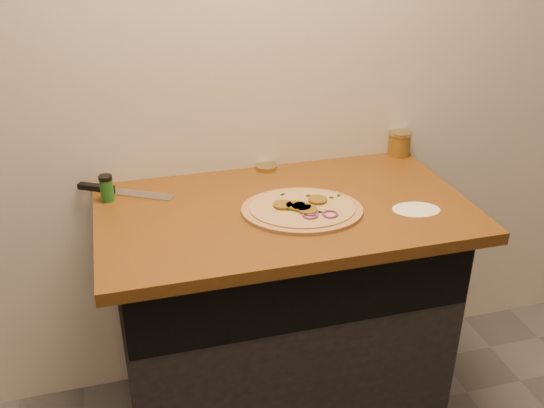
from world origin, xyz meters
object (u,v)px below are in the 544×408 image
object	(u,v)px
pizza	(302,209)
chefs_knife	(117,191)
spice_shaker	(107,188)
salsa_jar	(400,143)

from	to	relation	value
pizza	chefs_knife	world-z (taller)	pizza
chefs_knife	spice_shaker	world-z (taller)	spice_shaker
pizza	salsa_jar	xyz separation A→B (m)	(0.51, 0.36, 0.04)
chefs_knife	salsa_jar	distance (m)	1.07
spice_shaker	chefs_knife	bearing A→B (deg)	62.28
spice_shaker	salsa_jar	bearing A→B (deg)	5.83
salsa_jar	spice_shaker	distance (m)	1.11
salsa_jar	spice_shaker	size ratio (longest dim) A/B	1.07
pizza	salsa_jar	bearing A→B (deg)	35.22
pizza	spice_shaker	bearing A→B (deg)	157.53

